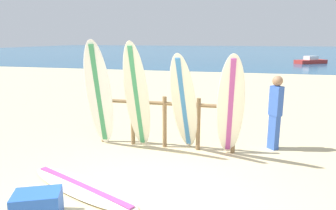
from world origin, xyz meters
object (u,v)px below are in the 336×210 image
Objects in this scene: small_boat_offshore at (311,61)px; surfboard_leaning_left at (137,98)px; surfboard_rack at (165,117)px; cooler_box at (37,205)px; beachgoer_standing at (275,109)px; surfboard_leaning_far_left at (99,95)px; surfboard_lying_on_sand at (82,187)px; surfboard_leaning_center_left at (184,104)px; surfboard_leaning_center at (230,107)px.

surfboard_leaning_left is at bearing -107.33° from small_boat_offshore.
cooler_box is at bearing -107.00° from surfboard_rack.
surfboard_leaning_far_left is at bearing -167.51° from beachgoer_standing.
surfboard_leaning_far_left is at bearing -165.01° from surfboard_rack.
surfboard_leaning_left is at bearing 80.13° from surfboard_lying_on_sand.
surfboard_leaning_left is at bearing -3.74° from surfboard_leaning_far_left.
surfboard_leaning_center_left is 1.97m from beachgoer_standing.
surfboard_leaning_center_left is at bearing 1.65° from surfboard_leaning_far_left.
surfboard_leaning_left is 3.85× the size of cooler_box.
surfboard_leaning_center is at bearing 1.39° from surfboard_leaning_left.
surfboard_leaning_center_left is at bearing -105.45° from small_boat_offshore.
surfboard_rack is 1.26× the size of surfboard_lying_on_sand.
surfboard_leaning_center is (1.86, 0.05, -0.11)m from surfboard_leaning_left.
surfboard_lying_on_sand is at bearing -99.87° from surfboard_leaning_left.
surfboard_rack reaches higher than small_boat_offshore.
surfboard_lying_on_sand is 0.88m from cooler_box.
beachgoer_standing reaches higher than surfboard_lying_on_sand.
cooler_box is (-1.41, -2.74, -0.87)m from surfboard_leaning_center_left.
cooler_box is (-2.33, -2.68, -0.87)m from surfboard_leaning_center.
cooler_box is at bearing -131.04° from surfboard_leaning_center.
surfboard_rack is at bearing -106.63° from small_boat_offshore.
surfboard_leaning_left is 2.84m from cooler_box.
surfboard_leaning_far_left is at bearing 73.65° from cooler_box.
surfboard_leaning_far_left reaches higher than beachgoer_standing.
surfboard_lying_on_sand is at bearing -123.70° from surfboard_leaning_center_left.
small_boat_offshore is (8.96, 25.87, -0.91)m from surfboard_leaning_far_left.
small_boat_offshore reaches higher than surfboard_lying_on_sand.
surfboard_leaning_center reaches higher than beachgoer_standing.
surfboard_leaning_far_left is at bearing -109.11° from small_boat_offshore.
surfboard_leaning_center_left is at bearing 175.97° from surfboard_leaning_center.
surfboard_leaning_far_left is 0.97× the size of surfboard_lying_on_sand.
cooler_box is at bearing -132.72° from beachgoer_standing.
surfboard_leaning_center_left reaches higher than cooler_box.
surfboard_leaning_center reaches higher than small_boat_offshore.
surfboard_leaning_center is at bearing -103.52° from small_boat_offshore.
beachgoer_standing is at bearing -102.00° from small_boat_offshore.
surfboard_rack is 1.49m from surfboard_leaning_center.
beachgoer_standing is (2.29, 0.45, 0.19)m from surfboard_rack.
beachgoer_standing is (2.76, 0.86, -0.28)m from surfboard_leaning_left.
surfboard_rack is at bearing -169.00° from beachgoer_standing.
surfboard_leaning_far_left reaches higher than surfboard_leaning_center.
surfboard_lying_on_sand is (-0.78, -2.20, -0.65)m from surfboard_rack.
surfboard_leaning_left is at bearing -138.26° from surfboard_rack.
small_boat_offshore is at bearing 48.27° from cooler_box.
surfboard_leaning_far_left is at bearing 107.13° from surfboard_lying_on_sand.
surfboard_leaning_left is at bearing -178.61° from surfboard_leaning_center.
surfboard_leaning_far_left is 2.89m from cooler_box.
surfboard_leaning_center is 0.87× the size of surfboard_lying_on_sand.
cooler_box is (-3.23, -3.49, -0.69)m from beachgoer_standing.
small_boat_offshore is at bearing 72.67° from surfboard_leaning_left.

